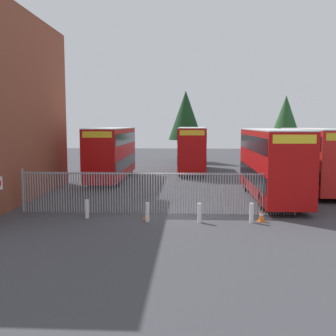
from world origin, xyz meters
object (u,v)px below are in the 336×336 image
(bollard_near_right, at_px, (199,213))
(bollard_far_right, at_px, (251,213))
(bollard_near_left, at_px, (87,209))
(traffic_cone_mid_forecourt, at_px, (261,216))
(double_decker_bus_behind_fence_right, at_px, (112,152))
(double_decker_bus_far_back, at_px, (192,148))
(double_decker_bus_near_gate, at_px, (271,161))
(traffic_cone_by_gate, at_px, (147,214))
(double_decker_bus_behind_fence_left, at_px, (315,157))
(bollard_center_front, at_px, (147,212))

(bollard_near_right, distance_m, bollard_far_right, 2.51)
(bollard_near_left, xyz_separation_m, traffic_cone_mid_forecourt, (8.68, -0.31, -0.19))
(traffic_cone_mid_forecourt, bearing_deg, double_decker_bus_behind_fence_right, 125.24)
(bollard_near_right, xyz_separation_m, bollard_far_right, (2.51, 0.15, 0.00))
(bollard_near_right, bearing_deg, double_decker_bus_far_back, 90.75)
(double_decker_bus_near_gate, bearing_deg, bollard_near_left, -150.97)
(double_decker_bus_far_back, distance_m, bollard_far_right, 20.91)
(traffic_cone_by_gate, relative_size, traffic_cone_mid_forecourt, 1.00)
(traffic_cone_mid_forecourt, bearing_deg, bollard_near_left, 177.98)
(double_decker_bus_near_gate, height_order, double_decker_bus_far_back, same)
(bollard_near_left, bearing_deg, bollard_near_right, -6.36)
(double_decker_bus_behind_fence_left, distance_m, double_decker_bus_far_back, 13.77)
(bollard_near_left, distance_m, traffic_cone_by_gate, 3.05)
(bollard_far_right, distance_m, traffic_cone_by_gate, 5.14)
(bollard_center_front, bearing_deg, traffic_cone_by_gate, 100.06)
(double_decker_bus_far_back, xyz_separation_m, bollard_center_front, (-2.26, -20.75, -1.95))
(traffic_cone_by_gate, height_order, traffic_cone_mid_forecourt, same)
(double_decker_bus_behind_fence_left, height_order, traffic_cone_by_gate, double_decker_bus_behind_fence_left)
(double_decker_bus_behind_fence_left, height_order, double_decker_bus_far_back, same)
(traffic_cone_by_gate, bearing_deg, bollard_center_front, -79.94)
(traffic_cone_by_gate, distance_m, traffic_cone_mid_forecourt, 5.64)
(double_decker_bus_behind_fence_right, height_order, traffic_cone_by_gate, double_decker_bus_behind_fence_right)
(double_decker_bus_far_back, height_order, bollard_center_front, double_decker_bus_far_back)
(bollard_far_right, bearing_deg, traffic_cone_by_gate, 176.04)
(bollard_far_right, relative_size, traffic_cone_by_gate, 1.61)
(bollard_near_right, distance_m, traffic_cone_mid_forecourt, 3.05)
(bollard_near_left, relative_size, traffic_cone_mid_forecourt, 1.61)
(double_decker_bus_behind_fence_left, relative_size, traffic_cone_mid_forecourt, 18.32)
(double_decker_bus_behind_fence_right, height_order, bollard_near_right, double_decker_bus_behind_fence_right)
(double_decker_bus_behind_fence_left, bearing_deg, bollard_center_front, -137.41)
(double_decker_bus_near_gate, distance_m, double_decker_bus_far_back, 15.24)
(bollard_center_front, xyz_separation_m, traffic_cone_by_gate, (-0.08, 0.47, -0.19))
(bollard_near_right, bearing_deg, double_decker_bus_near_gate, 53.78)
(double_decker_bus_near_gate, relative_size, double_decker_bus_behind_fence_left, 1.00)
(double_decker_bus_behind_fence_right, bearing_deg, bollard_near_left, -84.33)
(bollard_near_right, bearing_deg, double_decker_bus_behind_fence_right, 115.79)
(double_decker_bus_behind_fence_left, relative_size, double_decker_bus_behind_fence_right, 1.00)
(double_decker_bus_behind_fence_left, bearing_deg, double_decker_bus_far_back, 129.60)
(double_decker_bus_near_gate, xyz_separation_m, bollard_near_left, (-10.31, -5.72, -1.95))
(bollard_center_front, xyz_separation_m, bollard_near_right, (2.53, -0.03, 0.00))
(double_decker_bus_far_back, height_order, traffic_cone_by_gate, double_decker_bus_far_back)
(double_decker_bus_behind_fence_right, bearing_deg, bollard_center_front, -72.76)
(double_decker_bus_behind_fence_right, distance_m, bollard_near_left, 14.14)
(double_decker_bus_behind_fence_right, xyz_separation_m, traffic_cone_mid_forecourt, (10.06, -14.24, -2.13))
(bollard_near_left, distance_m, bollard_far_right, 8.18)
(double_decker_bus_near_gate, height_order, traffic_cone_mid_forecourt, double_decker_bus_near_gate)
(double_decker_bus_far_back, relative_size, bollard_center_front, 11.38)
(double_decker_bus_behind_fence_right, relative_size, traffic_cone_by_gate, 18.32)
(double_decker_bus_far_back, bearing_deg, traffic_cone_mid_forecourt, -80.84)
(double_decker_bus_far_back, xyz_separation_m, bollard_near_right, (0.27, -20.78, -1.95))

